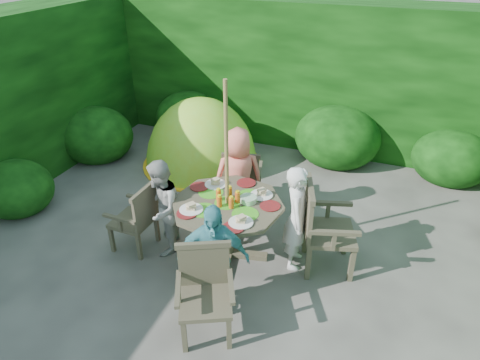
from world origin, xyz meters
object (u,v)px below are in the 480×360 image
(garden_chair_front, at_px, (205,290))
(child_back, at_px, (238,176))
(patio_table, at_px, (228,211))
(garden_chair_back, at_px, (242,178))
(dome_tent, at_px, (202,163))
(garden_chair_right, at_px, (322,227))
(garden_chair_left, at_px, (137,217))
(child_front, at_px, (213,258))
(parasol_pole, at_px, (227,177))
(child_right, at_px, (297,218))
(child_left, at_px, (161,208))

(garden_chair_front, relative_size, child_back, 0.67)
(patio_table, xyz_separation_m, child_back, (-0.17, 0.78, 0.02))
(garden_chair_back, xyz_separation_m, dome_tent, (-1.12, 1.00, -0.47))
(garden_chair_right, distance_m, garden_chair_back, 1.55)
(garden_chair_back, bearing_deg, garden_chair_left, 42.94)
(child_front, bearing_deg, dome_tent, 100.20)
(patio_table, relative_size, garden_chair_left, 1.84)
(patio_table, xyz_separation_m, parasol_pole, (-0.00, -0.00, 0.46))
(garden_chair_right, bearing_deg, child_front, 121.02)
(patio_table, height_order, child_back, child_back)
(garden_chair_left, height_order, garden_chair_front, garden_chair_front)
(garden_chair_left, xyz_separation_m, child_right, (1.86, 0.42, 0.19))
(parasol_pole, height_order, child_back, parasol_pole)
(garden_chair_left, xyz_separation_m, garden_chair_back, (0.85, 1.33, 0.01))
(patio_table, bearing_deg, child_front, -78.05)
(garden_chair_right, height_order, child_front, child_front)
(garden_chair_left, distance_m, garden_chair_back, 1.58)
(child_right, xyz_separation_m, child_back, (-0.95, 0.61, 0.02))
(garden_chair_left, bearing_deg, child_back, 140.11)
(child_back, bearing_deg, garden_chair_front, 71.14)
(garden_chair_left, height_order, child_front, child_front)
(parasol_pole, relative_size, garden_chair_left, 2.58)
(parasol_pole, distance_m, child_right, 0.92)
(garden_chair_front, distance_m, child_front, 0.34)
(garden_chair_left, distance_m, child_left, 0.34)
(garden_chair_right, distance_m, child_front, 1.35)
(child_back, height_order, child_front, child_back)
(child_left, xyz_separation_m, dome_tent, (-0.57, 2.25, -0.61))
(parasol_pole, height_order, garden_chair_right, parasol_pole)
(child_right, distance_m, child_back, 1.13)
(child_right, bearing_deg, dome_tent, 37.00)
(garden_chair_front, bearing_deg, garden_chair_left, 121.23)
(child_left, height_order, child_back, child_back)
(garden_chair_back, xyz_separation_m, child_right, (1.01, -0.91, 0.17))
(garden_chair_back, height_order, garden_chair_front, garden_chair_front)
(child_right, height_order, child_left, child_right)
(garden_chair_left, relative_size, child_back, 0.64)
(garden_chair_back, xyz_separation_m, child_back, (0.06, -0.30, 0.20))
(garden_chair_front, bearing_deg, parasol_pole, 75.18)
(garden_chair_left, distance_m, dome_tent, 2.39)
(garden_chair_front, height_order, dome_tent, dome_tent)
(garden_chair_front, distance_m, child_right, 1.38)
(parasol_pole, bearing_deg, garden_chair_right, 11.84)
(dome_tent, bearing_deg, parasol_pole, -72.81)
(garden_chair_left, distance_m, child_back, 1.39)
(child_front, bearing_deg, patio_table, 84.10)
(child_right, distance_m, dome_tent, 2.94)
(parasol_pole, relative_size, garden_chair_front, 2.46)
(garden_chair_back, bearing_deg, child_right, 123.54)
(garden_chair_back, bearing_deg, garden_chair_right, 132.01)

